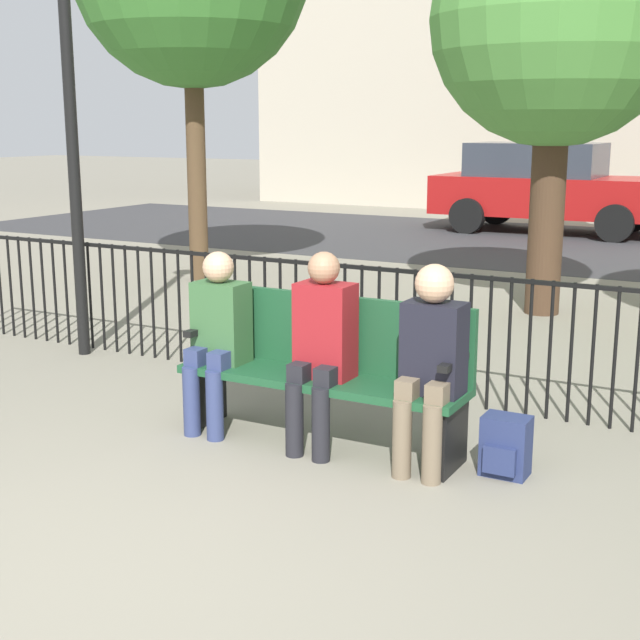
% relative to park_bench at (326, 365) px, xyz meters
% --- Properties ---
extents(ground_plane, '(80.00, 80.00, 0.00)m').
position_rel_park_bench_xyz_m(ground_plane, '(0.00, -2.02, -0.50)').
color(ground_plane, gray).
extents(park_bench, '(1.84, 0.45, 0.92)m').
position_rel_park_bench_xyz_m(park_bench, '(0.00, 0.00, 0.00)').
color(park_bench, '#194728').
rests_on(park_bench, ground).
extents(seated_person_0, '(0.34, 0.39, 1.17)m').
position_rel_park_bench_xyz_m(seated_person_0, '(-0.72, -0.13, 0.16)').
color(seated_person_0, navy).
rests_on(seated_person_0, ground).
extents(seated_person_1, '(0.34, 0.39, 1.22)m').
position_rel_park_bench_xyz_m(seated_person_1, '(0.04, -0.13, 0.18)').
color(seated_person_1, black).
rests_on(seated_person_1, ground).
extents(seated_person_2, '(0.34, 0.39, 1.20)m').
position_rel_park_bench_xyz_m(seated_person_2, '(0.74, -0.13, 0.18)').
color(seated_person_2, brown).
rests_on(seated_person_2, ground).
extents(backpack, '(0.26, 0.22, 0.35)m').
position_rel_park_bench_xyz_m(backpack, '(1.15, 0.00, -0.33)').
color(backpack, navy).
rests_on(backpack, ground).
extents(fence_railing, '(9.01, 0.03, 0.95)m').
position_rel_park_bench_xyz_m(fence_railing, '(-0.02, 1.11, 0.06)').
color(fence_railing, black).
rests_on(fence_railing, ground).
extents(tree_1, '(2.53, 2.53, 4.25)m').
position_rel_park_bench_xyz_m(tree_1, '(0.15, 4.53, 2.45)').
color(tree_1, '#422D1E').
rests_on(tree_1, ground).
extents(lamp_post, '(0.28, 0.28, 4.12)m').
position_rel_park_bench_xyz_m(lamp_post, '(-2.89, 0.93, 2.18)').
color(lamp_post, black).
rests_on(lamp_post, ground).
extents(street_surface, '(24.00, 6.00, 0.01)m').
position_rel_park_bench_xyz_m(street_surface, '(0.00, 9.98, -0.49)').
color(street_surface, '#333335').
rests_on(street_surface, ground).
extents(parked_car_0, '(4.20, 1.94, 1.62)m').
position_rel_park_bench_xyz_m(parked_car_0, '(-1.70, 11.71, 0.35)').
color(parked_car_0, maroon).
rests_on(parked_car_0, ground).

